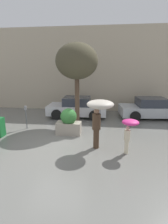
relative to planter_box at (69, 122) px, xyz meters
The scene contains 9 objects.
ground_plane 1.42m from the planter_box, 103.33° to the right, with size 40.00×40.00×0.00m, color slate.
building_facade 5.77m from the planter_box, 93.22° to the left, with size 18.00×0.30×6.00m.
planter_box is the anchor object (origin of this frame).
person_adult 2.28m from the planter_box, 42.84° to the right, with size 1.04×1.04×1.99m.
person_child 3.19m from the planter_box, 33.61° to the right, with size 0.62×0.62×1.37m.
parked_car_near 3.26m from the planter_box, 92.12° to the left, with size 3.85×2.01×1.30m.
parked_car_far 5.83m from the planter_box, 37.00° to the left, with size 4.04×2.26×1.30m.
street_tree 3.24m from the planter_box, 83.51° to the left, with size 2.25×2.25×4.46m.
parking_meter 2.46m from the planter_box, 168.05° to the left, with size 0.14×0.14×1.24m.
Camera 1 is at (2.03, -6.67, 3.17)m, focal length 28.00 mm.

